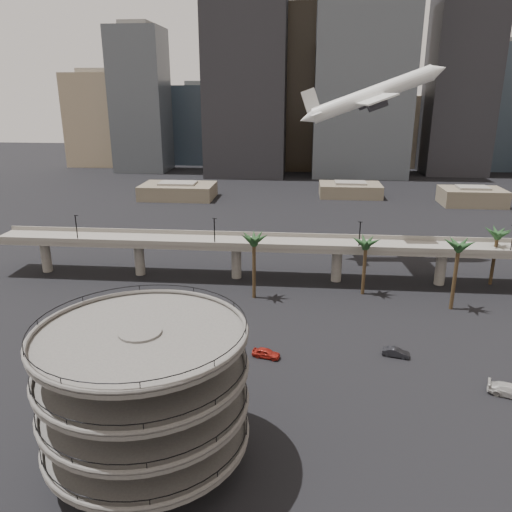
# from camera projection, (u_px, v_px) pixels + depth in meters

# --- Properties ---
(ground) EXTENTS (700.00, 700.00, 0.00)m
(ground) POSITION_uv_depth(u_px,v_px,m) (269.00, 446.00, 58.42)
(ground) COLOR black
(ground) RESTS_ON ground
(parking_ramp) EXTENTS (22.20, 22.20, 17.35)m
(parking_ramp) POSITION_uv_depth(u_px,v_px,m) (144.00, 386.00, 52.71)
(parking_ramp) COLOR #53504D
(parking_ramp) RESTS_ON ground
(overpass) EXTENTS (130.00, 9.30, 14.70)m
(overpass) POSITION_uv_depth(u_px,v_px,m) (286.00, 247.00, 108.13)
(overpass) COLOR slate
(overpass) RESTS_ON ground
(palm_trees) EXTENTS (54.40, 18.40, 14.00)m
(palm_trees) POSITION_uv_depth(u_px,v_px,m) (395.00, 243.00, 97.89)
(palm_trees) COLOR #43341C
(palm_trees) RESTS_ON ground
(low_buildings) EXTENTS (135.00, 27.50, 6.80)m
(low_buildings) POSITION_uv_depth(u_px,v_px,m) (312.00, 192.00, 191.49)
(low_buildings) COLOR #675C4C
(low_buildings) RESTS_ON ground
(skyline) EXTENTS (269.00, 86.00, 109.73)m
(skyline) POSITION_uv_depth(u_px,v_px,m) (329.00, 91.00, 249.86)
(skyline) COLOR gray
(skyline) RESTS_ON ground
(airborne_jet) EXTENTS (33.58, 30.24, 14.76)m
(airborne_jet) POSITION_uv_depth(u_px,v_px,m) (371.00, 96.00, 112.80)
(airborne_jet) COLOR silver
(airborne_jet) RESTS_ON ground
(car_a) EXTENTS (4.72, 2.85, 1.50)m
(car_a) POSITION_uv_depth(u_px,v_px,m) (266.00, 353.00, 77.62)
(car_a) COLOR #A52017
(car_a) RESTS_ON ground
(car_b) EXTENTS (4.42, 2.44, 1.38)m
(car_b) POSITION_uv_depth(u_px,v_px,m) (396.00, 352.00, 77.91)
(car_b) COLOR black
(car_b) RESTS_ON ground
(car_c) EXTENTS (6.13, 4.10, 1.65)m
(car_c) POSITION_uv_depth(u_px,v_px,m) (510.00, 390.00, 67.76)
(car_c) COLOR #BCBAB7
(car_c) RESTS_ON ground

